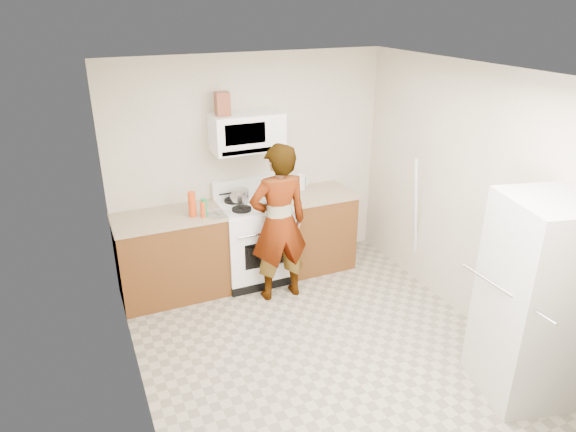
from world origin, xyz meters
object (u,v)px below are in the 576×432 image
gas_range (254,239)px  saucepan (239,195)px  microwave (247,132)px  person (279,223)px  fridge (538,300)px  kettle (300,182)px

gas_range → saucepan: (-0.12, 0.09, 0.53)m
microwave → saucepan: 0.70m
gas_range → person: (0.11, -0.48, 0.37)m
gas_range → fridge: bearing=-61.9°
gas_range → kettle: gas_range is taller
kettle → fridge: bearing=-65.5°
saucepan → microwave: bearing=15.9°
fridge → gas_range: bearing=131.7°
saucepan → person: bearing=-67.7°
person → kettle: 0.89m
person → saucepan: bearing=-66.2°
person → microwave: bearing=-78.3°
microwave → person: size_ratio=0.44×
kettle → saucepan: 0.79m
person → kettle: bearing=-127.6°
gas_range → kettle: bearing=16.7°
kettle → saucepan: (-0.78, -0.11, -0.01)m
gas_range → person: 0.62m
kettle → saucepan: size_ratio=0.79×
microwave → fridge: bearing=-63.0°
microwave → kettle: bearing=6.1°
person → fridge: person is taller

